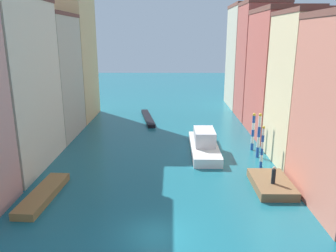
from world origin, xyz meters
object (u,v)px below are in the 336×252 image
Objects in this scene: gondola_black at (148,118)px; mooring_pole_0 at (262,147)px; waterfront_dock at (271,184)px; vaporetto_white at (204,144)px; person_on_dock at (274,176)px; mooring_pole_1 at (259,135)px; motorboat_0 at (43,194)px; mooring_pole_2 at (253,131)px.

mooring_pole_0 is at bearing -56.64° from gondola_black.
vaporetto_white is at bearing 118.99° from waterfront_dock.
mooring_pole_1 is (0.78, 8.50, 1.11)m from person_on_dock.
gondola_black is (-12.86, 25.53, -1.23)m from person_on_dock.
mooring_pole_0 is 24.15m from gondola_black.
mooring_pole_0 is 21.43m from motorboat_0.
mooring_pole_2 is 24.10m from motorboat_0.
motorboat_0 is at bearing -161.20° from mooring_pole_0.
vaporetto_white is 0.96× the size of gondola_black.
person_on_dock is at bearing -63.26° from gondola_black.
person_on_dock is 0.35× the size of mooring_pole_2.
motorboat_0 is (-20.56, -12.41, -2.01)m from mooring_pole_2.
waterfront_dock is 0.54× the size of vaporetto_white.
motorboat_0 is at bearing -104.47° from gondola_black.
person_on_dock is 11.34m from vaporetto_white.
mooring_pole_1 reaches higher than vaporetto_white.
waterfront_dock reaches higher than motorboat_0.
vaporetto_white is at bearing -63.34° from gondola_black.
mooring_pole_0 is at bearing -97.64° from mooring_pole_1.
mooring_pole_1 is (0.41, 3.07, 0.31)m from mooring_pole_0.
mooring_pole_0 is 0.99× the size of mooring_pole_2.
mooring_pole_0 reaches higher than motorboat_0.
mooring_pole_0 is (0.37, 5.43, 0.80)m from person_on_dock.
waterfront_dock is 1.32m from person_on_dock.
mooring_pole_2 is at bearing 86.48° from waterfront_dock.
waterfront_dock is 10.79m from vaporetto_white.
person_on_dock is at bearing -98.74° from waterfront_dock.
vaporetto_white is 1.33× the size of motorboat_0.
motorboat_0 is (-20.20, -6.88, -1.99)m from mooring_pole_0.
person_on_dock is at bearing -63.14° from vaporetto_white.
waterfront_dock is 1.08× the size of mooring_pole_1.
waterfront_dock is 1.22× the size of mooring_pole_0.
gondola_black is 1.38× the size of motorboat_0.
gondola_black is at bearing 117.55° from waterfront_dock.
person_on_dock reaches higher than motorboat_0.
person_on_dock is at bearing -95.27° from mooring_pole_1.
waterfront_dock is at bearing -61.01° from vaporetto_white.
mooring_pole_2 is (0.74, 10.97, 0.83)m from person_on_dock.
mooring_pole_1 is 0.67× the size of motorboat_0.
waterfront_dock is 0.52× the size of gondola_black.
motorboat_0 is (-14.71, -11.55, -0.65)m from vaporetto_white.
mooring_pole_2 is 0.59× the size of motorboat_0.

